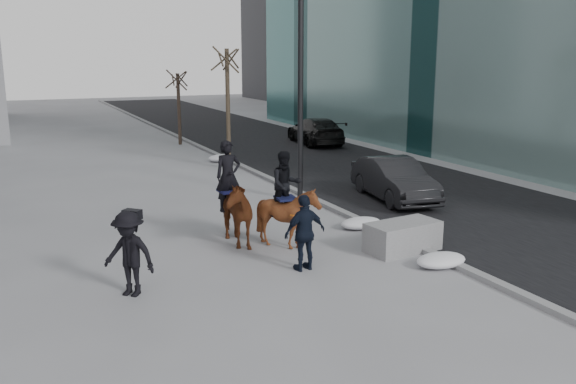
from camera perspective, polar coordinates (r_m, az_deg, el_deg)
name	(u,v)px	position (r m, az deg, el deg)	size (l,w,h in m)	color
ground	(310,265)	(14.28, 2.04, -6.85)	(120.00, 120.00, 0.00)	gray
road	(351,170)	(26.04, 5.87, 2.09)	(8.00, 90.00, 0.01)	black
curb	(264,176)	(24.27, -2.29, 1.49)	(0.25, 90.00, 0.12)	gray
planter	(403,237)	(15.44, 10.68, -4.12)	(1.84, 0.92, 0.74)	gray
car_near	(394,179)	(20.72, 9.91, 1.18)	(1.48, 4.26, 1.40)	black
car_far	(315,131)	(33.46, 2.59, 5.74)	(2.02, 4.97, 1.44)	black
tree_near	(228,103)	(25.92, -5.65, 8.27)	(1.20, 1.20, 5.59)	#34281F
tree_far	(179,105)	(33.61, -10.18, 7.98)	(1.20, 1.20, 4.24)	#392A21
mounted_left	(231,206)	(15.64, -5.40, -1.35)	(0.96, 2.08, 2.67)	#522E10
mounted_right	(288,210)	(15.29, -0.04, -1.67)	(1.44, 1.58, 2.45)	#522010
feeder	(305,233)	(13.71, 1.58, -3.83)	(1.07, 0.91, 1.75)	black
camera_crew	(129,253)	(12.69, -14.64, -5.59)	(1.27, 1.26, 1.75)	black
lamppost	(305,48)	(19.62, 1.56, 13.34)	(0.25, 2.99, 9.09)	black
snow_piles	(308,198)	(20.07, 1.92, -0.60)	(1.30, 16.44, 0.33)	silver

